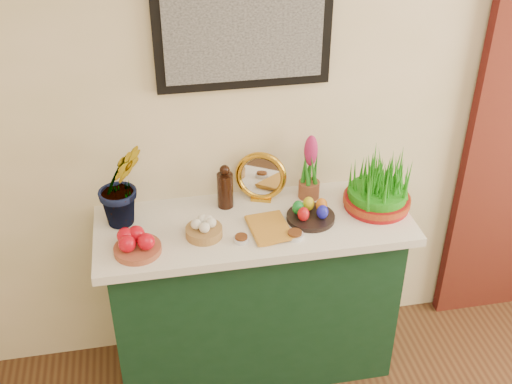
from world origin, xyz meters
The scene contains 13 objects.
sideboard centered at (-0.28, 2.00, 0.42)m, with size 1.30×0.45×0.85m, color #12331E.
tablecloth centered at (-0.28, 2.00, 0.87)m, with size 1.40×0.55×0.04m, color white.
hyacinth_green centered at (-0.84, 2.10, 1.14)m, with size 0.25×0.22×0.51m, color #237E1C.
apple_bowl centered at (-0.80, 1.87, 0.93)m, with size 0.24×0.24×0.10m.
garlic_basket centered at (-0.51, 1.93, 0.93)m, with size 0.21×0.21×0.09m.
vinegar_cruet centered at (-0.39, 2.14, 0.98)m, with size 0.07×0.07×0.21m.
mirror centered at (-0.22, 2.18, 1.01)m, with size 0.24×0.13×0.24m.
book centered at (-0.31, 1.91, 0.90)m, with size 0.15×0.22×0.03m, color #C48328.
spice_dish_left centered at (-0.36, 1.86, 0.90)m, with size 0.07×0.07×0.03m.
spice_dish_right centered at (-0.14, 1.85, 0.90)m, with size 0.08×0.08×0.03m.
egg_plate centered at (-0.03, 1.97, 0.92)m, with size 0.24×0.24×0.09m.
hyacinth_pink centered at (0.00, 2.15, 1.03)m, with size 0.10×0.10×0.32m.
wheatgrass_sabzeh centered at (0.29, 2.01, 1.00)m, with size 0.31×0.31×0.25m.
Camera 1 is at (-0.71, -0.29, 2.53)m, focal length 45.00 mm.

